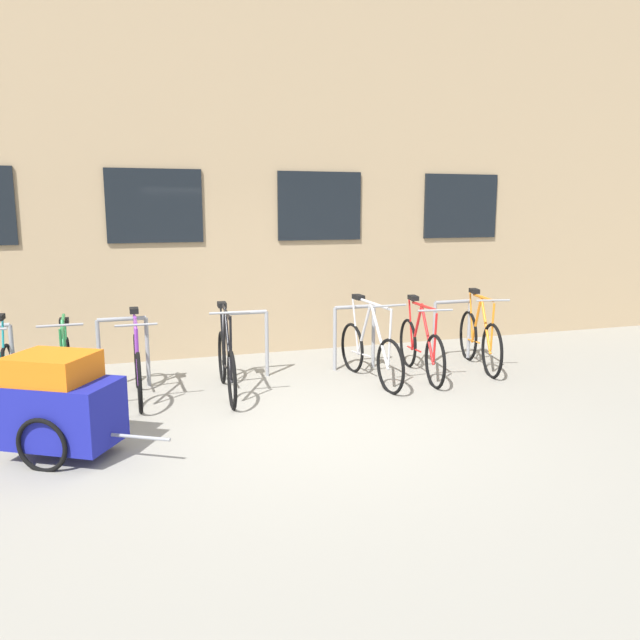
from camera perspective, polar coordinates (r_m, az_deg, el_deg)
name	(u,v)px	position (r m, az deg, el deg)	size (l,w,h in m)	color
ground_plane	(305,423)	(6.48, -1.39, -9.38)	(42.00, 42.00, 0.00)	gray
storefront_building	(206,168)	(12.51, -10.33, 13.51)	(28.00, 6.67, 5.85)	tan
bike_rack	(245,337)	(8.06, -6.83, -1.58)	(6.61, 0.05, 0.88)	gray
bicycle_orange	(480,339)	(8.83, 14.37, -1.71)	(0.53, 1.66, 1.07)	black
bicycle_purple	(138,366)	(7.50, -16.33, -4.08)	(0.44, 1.68, 1.03)	black
bicycle_black	(226,362)	(7.44, -8.54, -3.83)	(0.44, 1.75, 1.09)	black
bicycle_red	(421,347)	(8.25, 9.18, -2.48)	(0.44, 1.75, 1.03)	black
bicycle_green	(66,374)	(7.38, -22.17, -4.57)	(0.44, 1.78, 1.04)	black
bicycle_silver	(370,351)	(7.91, 4.59, -2.87)	(0.44, 1.76, 1.08)	black
bike_trailer	(62,403)	(5.96, -22.53, -7.06)	(1.41, 1.01, 0.94)	navy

